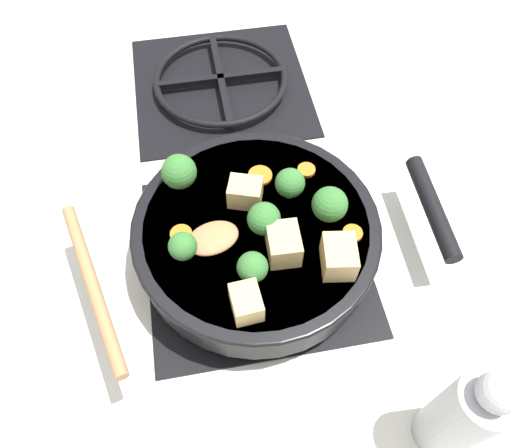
# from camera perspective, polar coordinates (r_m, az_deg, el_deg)

# --- Properties ---
(ground_plane) EXTENTS (2.40, 2.40, 0.00)m
(ground_plane) POSITION_cam_1_polar(r_m,az_deg,el_deg) (0.72, 0.00, -3.64)
(ground_plane) COLOR silver
(front_burner_grate) EXTENTS (0.31, 0.31, 0.03)m
(front_burner_grate) POSITION_cam_1_polar(r_m,az_deg,el_deg) (0.71, 0.00, -3.17)
(front_burner_grate) COLOR black
(front_burner_grate) RESTS_ON ground_plane
(rear_burner_grate) EXTENTS (0.31, 0.31, 0.03)m
(rear_burner_grate) POSITION_cam_1_polar(r_m,az_deg,el_deg) (0.94, -4.03, 15.90)
(rear_burner_grate) COLOR black
(rear_burner_grate) RESTS_ON ground_plane
(skillet_pan) EXTENTS (0.42, 0.33, 0.06)m
(skillet_pan) POSITION_cam_1_polar(r_m,az_deg,el_deg) (0.67, 0.17, -1.17)
(skillet_pan) COLOR black
(skillet_pan) RESTS_ON front_burner_grate
(wooden_spoon) EXTENTS (0.23, 0.24, 0.02)m
(wooden_spoon) POSITION_cam_1_polar(r_m,az_deg,el_deg) (0.63, -12.52, -4.53)
(wooden_spoon) COLOR #A87A4C
(wooden_spoon) RESTS_ON skillet_pan
(tofu_cube_center_large) EXTENTS (0.05, 0.05, 0.04)m
(tofu_cube_center_large) POSITION_cam_1_polar(r_m,az_deg,el_deg) (0.61, 9.45, -3.72)
(tofu_cube_center_large) COLOR #DBB770
(tofu_cube_center_large) RESTS_ON skillet_pan
(tofu_cube_near_handle) EXTENTS (0.05, 0.05, 0.03)m
(tofu_cube_near_handle) POSITION_cam_1_polar(r_m,az_deg,el_deg) (0.66, -1.25, 3.62)
(tofu_cube_near_handle) COLOR #DBB770
(tofu_cube_near_handle) RESTS_ON skillet_pan
(tofu_cube_east_chunk) EXTENTS (0.04, 0.05, 0.04)m
(tofu_cube_east_chunk) POSITION_cam_1_polar(r_m,az_deg,el_deg) (0.61, 3.17, -2.32)
(tofu_cube_east_chunk) COLOR #DBB770
(tofu_cube_east_chunk) RESTS_ON skillet_pan
(tofu_cube_west_chunk) EXTENTS (0.04, 0.04, 0.03)m
(tofu_cube_west_chunk) POSITION_cam_1_polar(r_m,az_deg,el_deg) (0.58, -1.12, -8.97)
(tofu_cube_west_chunk) COLOR #DBB770
(tofu_cube_west_chunk) RESTS_ON skillet_pan
(broccoli_floret_near_spoon) EXTENTS (0.04, 0.04, 0.04)m
(broccoli_floret_near_spoon) POSITION_cam_1_polar(r_m,az_deg,el_deg) (0.61, -8.38, -2.56)
(broccoli_floret_near_spoon) COLOR #709956
(broccoli_floret_near_spoon) RESTS_ON skillet_pan
(broccoli_floret_center_top) EXTENTS (0.04, 0.04, 0.05)m
(broccoli_floret_center_top) POSITION_cam_1_polar(r_m,az_deg,el_deg) (0.62, 0.91, 0.59)
(broccoli_floret_center_top) COLOR #709956
(broccoli_floret_center_top) RESTS_ON skillet_pan
(broccoli_floret_east_rim) EXTENTS (0.05, 0.05, 0.05)m
(broccoli_floret_east_rim) POSITION_cam_1_polar(r_m,az_deg,el_deg) (0.64, 8.42, 2.21)
(broccoli_floret_east_rim) COLOR #709956
(broccoli_floret_east_rim) RESTS_ON skillet_pan
(broccoli_floret_west_rim) EXTENTS (0.05, 0.05, 0.05)m
(broccoli_floret_west_rim) POSITION_cam_1_polar(r_m,az_deg,el_deg) (0.67, -8.79, 5.91)
(broccoli_floret_west_rim) COLOR #709956
(broccoli_floret_west_rim) RESTS_ON skillet_pan
(broccoli_floret_north_edge) EXTENTS (0.04, 0.04, 0.05)m
(broccoli_floret_north_edge) POSITION_cam_1_polar(r_m,az_deg,el_deg) (0.66, 3.90, 4.67)
(broccoli_floret_north_edge) COLOR #709956
(broccoli_floret_north_edge) RESTS_ON skillet_pan
(broccoli_floret_south_cluster) EXTENTS (0.04, 0.04, 0.05)m
(broccoli_floret_south_cluster) POSITION_cam_1_polar(r_m,az_deg,el_deg) (0.59, -0.40, -4.98)
(broccoli_floret_south_cluster) COLOR #709956
(broccoli_floret_south_cluster) RESTS_ON skillet_pan
(carrot_slice_orange_thin) EXTENTS (0.02, 0.02, 0.01)m
(carrot_slice_orange_thin) POSITION_cam_1_polar(r_m,az_deg,el_deg) (0.70, 5.78, 6.17)
(carrot_slice_orange_thin) COLOR orange
(carrot_slice_orange_thin) RESTS_ON skillet_pan
(carrot_slice_near_center) EXTENTS (0.03, 0.03, 0.01)m
(carrot_slice_near_center) POSITION_cam_1_polar(r_m,az_deg,el_deg) (0.65, 10.97, -1.05)
(carrot_slice_near_center) COLOR orange
(carrot_slice_near_center) RESTS_ON skillet_pan
(carrot_slice_edge_slice) EXTENTS (0.03, 0.03, 0.01)m
(carrot_slice_edge_slice) POSITION_cam_1_polar(r_m,az_deg,el_deg) (0.69, 0.47, 5.55)
(carrot_slice_edge_slice) COLOR orange
(carrot_slice_edge_slice) RESTS_ON skillet_pan
(carrot_slice_under_broccoli) EXTENTS (0.03, 0.03, 0.01)m
(carrot_slice_under_broccoli) POSITION_cam_1_polar(r_m,az_deg,el_deg) (0.65, -8.55, -1.19)
(carrot_slice_under_broccoli) COLOR orange
(carrot_slice_under_broccoli) RESTS_ON skillet_pan
(pepper_mill) EXTENTS (0.06, 0.06, 0.20)m
(pepper_mill) POSITION_cam_1_polar(r_m,az_deg,el_deg) (0.59, 22.55, -19.52)
(pepper_mill) COLOR #B2B2B7
(pepper_mill) RESTS_ON ground_plane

